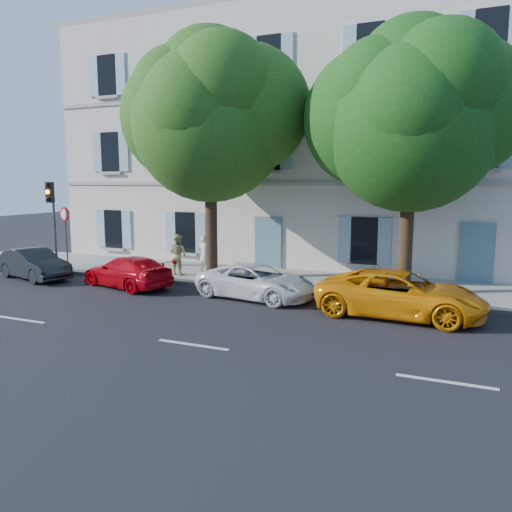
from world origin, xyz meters
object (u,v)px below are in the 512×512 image
at_px(car_red_coupe, 127,272).
at_px(pedestrian_b, 178,254).
at_px(pedestrian_a, 204,255).
at_px(tree_left, 210,124).
at_px(car_dark_sedan, 34,264).
at_px(car_white_coupe, 256,282).
at_px(tree_right, 411,126).
at_px(road_sign, 65,224).
at_px(car_yellow_supercar, 400,294).
at_px(traffic_light, 52,206).

relative_size(car_red_coupe, pedestrian_b, 2.41).
bearing_deg(pedestrian_a, pedestrian_b, 18.86).
height_order(tree_left, pedestrian_a, tree_left).
distance_m(car_red_coupe, pedestrian_a, 3.31).
xyz_separation_m(car_dark_sedan, car_white_coupe, (10.02, 0.47, -0.04)).
height_order(tree_right, road_sign, tree_right).
bearing_deg(tree_left, car_dark_sedan, -160.27).
bearing_deg(road_sign, car_red_coupe, -21.47).
height_order(car_white_coupe, pedestrian_b, pedestrian_b).
bearing_deg(car_red_coupe, pedestrian_a, 158.88).
bearing_deg(car_dark_sedan, car_yellow_supercar, -75.00).
height_order(traffic_light, pedestrian_b, traffic_light).
distance_m(car_red_coupe, car_yellow_supercar, 10.37).
distance_m(car_yellow_supercar, tree_right, 5.88).
distance_m(car_dark_sedan, traffic_light, 2.93).
bearing_deg(pedestrian_b, car_yellow_supercar, 177.10).
bearing_deg(car_white_coupe, traffic_light, 92.19).
distance_m(car_dark_sedan, pedestrian_a, 7.22).
xyz_separation_m(tree_left, road_sign, (-7.35, -0.42, -4.17)).
relative_size(car_red_coupe, car_yellow_supercar, 0.83).
distance_m(car_red_coupe, tree_right, 11.73).
height_order(car_red_coupe, car_white_coupe, car_red_coupe).
xyz_separation_m(tree_left, pedestrian_b, (-1.63, 0.01, -5.31)).
distance_m(car_yellow_supercar, pedestrian_a, 8.87).
distance_m(traffic_light, road_sign, 0.99).
bearing_deg(pedestrian_a, road_sign, 10.46).
bearing_deg(car_yellow_supercar, pedestrian_a, 73.59).
bearing_deg(car_dark_sedan, tree_left, -55.15).
bearing_deg(tree_right, car_dark_sedan, -170.03).
distance_m(car_red_coupe, tree_left, 6.66).
xyz_separation_m(car_white_coupe, car_yellow_supercar, (4.98, -0.50, 0.10)).
height_order(pedestrian_a, pedestrian_b, pedestrian_b).
distance_m(car_white_coupe, pedestrian_b, 5.01).
bearing_deg(car_red_coupe, car_yellow_supercar, 104.45).
height_order(car_dark_sedan, car_red_coupe, car_dark_sedan).
xyz_separation_m(car_red_coupe, car_yellow_supercar, (10.36, -0.26, 0.09)).
xyz_separation_m(car_white_coupe, road_sign, (-10.24, 1.68, 1.56)).
height_order(car_dark_sedan, car_white_coupe, car_dark_sedan).
relative_size(car_white_coupe, road_sign, 1.55).
xyz_separation_m(car_red_coupe, pedestrian_a, (1.98, 2.63, 0.40)).
bearing_deg(car_red_coupe, tree_left, 149.01).
relative_size(road_sign, pedestrian_b, 1.60).
relative_size(pedestrian_a, pedestrian_b, 0.99).
bearing_deg(car_white_coupe, road_sign, 89.49).
relative_size(car_white_coupe, pedestrian_a, 2.52).
bearing_deg(traffic_light, car_white_coupe, -6.59).
height_order(car_dark_sedan, tree_right, tree_right).
height_order(tree_left, tree_right, tree_left).
bearing_deg(car_dark_sedan, pedestrian_b, -49.86).
bearing_deg(road_sign, car_white_coupe, -9.29).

